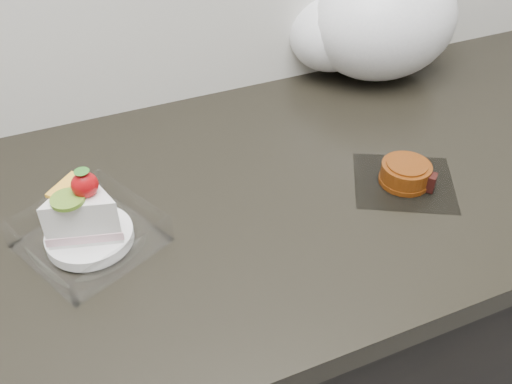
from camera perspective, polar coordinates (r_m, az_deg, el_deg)
The scene contains 4 objects.
counter at distance 1.20m, azimuth -6.11°, elevation -18.18°, with size 2.04×0.64×0.90m.
cake_tray at distance 0.81m, azimuth -16.56°, elevation -3.18°, with size 0.22×0.22×0.13m.
mooncake_wrap at distance 0.93m, azimuth 14.77°, elevation 1.63°, with size 0.21×0.20×0.04m.
plastic_bag at distance 1.19m, azimuth 11.74°, elevation 16.20°, with size 0.37×0.29×0.28m.
Camera 1 is at (-0.14, 1.05, 1.46)m, focal length 40.00 mm.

